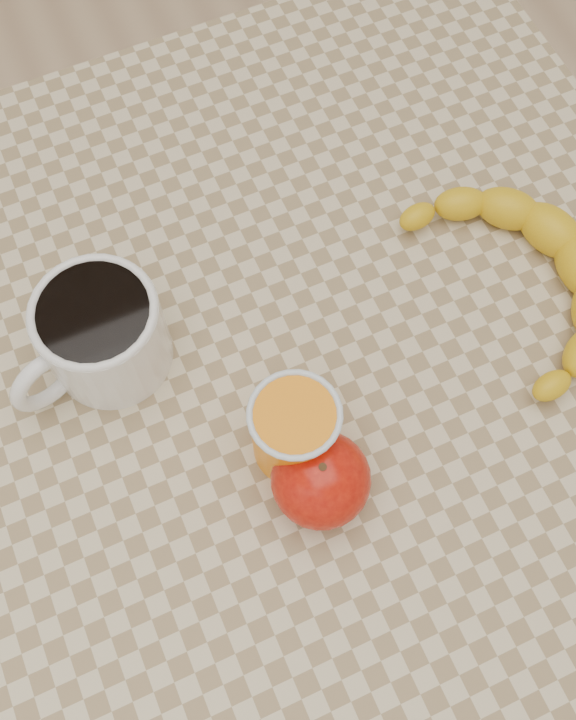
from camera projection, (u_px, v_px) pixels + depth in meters
name	position (u px, v px, depth m)	size (l,w,h in m)	color
ground	(288.00, 535.00, 1.38)	(3.00, 3.00, 0.00)	tan
table	(288.00, 403.00, 0.77)	(0.80, 0.80, 0.75)	#C9B58E
coffee_mug	(100.00, 334.00, 0.65)	(0.15, 0.13, 0.09)	white
orange_juice_glass	(294.00, 430.00, 0.63)	(0.07, 0.07, 0.08)	orange
apple	(321.00, 480.00, 0.62)	(0.09, 0.09, 0.07)	#920904
banana	(523.00, 279.00, 0.70)	(0.19, 0.27, 0.04)	gold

